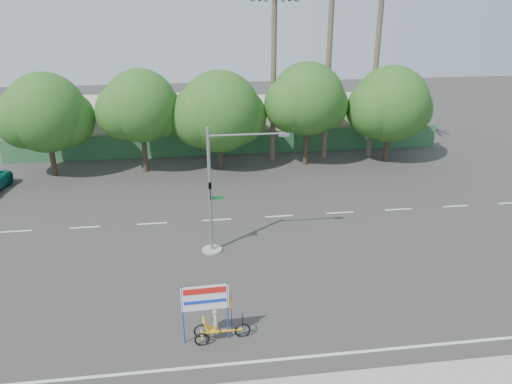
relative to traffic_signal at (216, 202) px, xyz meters
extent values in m
plane|color=#33302D|center=(2.20, -3.98, -2.92)|extent=(120.00, 120.00, 0.00)
cube|color=#336B3D|center=(2.20, 17.52, -1.92)|extent=(38.00, 0.08, 2.00)
cube|color=beige|center=(-7.80, 22.02, -0.92)|extent=(12.00, 8.00, 4.00)
cube|color=beige|center=(10.20, 22.02, -1.12)|extent=(14.00, 8.00, 3.60)
cylinder|color=#473828|center=(-11.80, 14.02, -1.16)|extent=(0.40, 0.40, 3.52)
sphere|color=#255218|center=(-11.80, 14.02, 2.04)|extent=(6.00, 6.00, 6.00)
sphere|color=#255218|center=(-10.45, 14.32, 1.48)|extent=(4.32, 4.32, 4.32)
sphere|color=#255218|center=(-13.15, 13.77, 1.72)|extent=(4.56, 4.56, 4.56)
cylinder|color=#473828|center=(-4.80, 14.02, -1.05)|extent=(0.40, 0.40, 3.74)
sphere|color=#255218|center=(-4.80, 14.02, 2.35)|extent=(5.60, 5.60, 5.60)
sphere|color=#255218|center=(-3.54, 14.32, 1.76)|extent=(4.03, 4.03, 4.03)
sphere|color=#255218|center=(-6.06, 13.77, 2.01)|extent=(4.26, 4.26, 4.26)
cylinder|color=#473828|center=(1.20, 14.02, -1.27)|extent=(0.40, 0.40, 3.30)
sphere|color=#255218|center=(1.20, 14.02, 1.73)|extent=(6.40, 6.40, 6.40)
sphere|color=#255218|center=(2.64, 14.32, 1.21)|extent=(4.61, 4.61, 4.61)
sphere|color=#255218|center=(-0.24, 13.77, 1.43)|extent=(4.86, 4.86, 4.86)
cylinder|color=#473828|center=(8.20, 14.02, -0.98)|extent=(0.40, 0.40, 3.87)
sphere|color=#255218|center=(8.20, 14.02, 2.54)|extent=(5.80, 5.80, 5.80)
sphere|color=#255218|center=(9.50, 14.32, 1.92)|extent=(4.18, 4.18, 4.18)
sphere|color=#255218|center=(6.89, 13.77, 2.19)|extent=(4.41, 4.41, 4.41)
cylinder|color=#473828|center=(15.20, 14.02, -1.20)|extent=(0.40, 0.40, 3.43)
sphere|color=#255218|center=(15.20, 14.02, 1.92)|extent=(6.20, 6.20, 6.20)
sphere|color=#255218|center=(16.59, 14.32, 1.37)|extent=(4.46, 4.46, 4.46)
sphere|color=#255218|center=(13.80, 13.77, 1.61)|extent=(4.71, 4.71, 4.71)
cylinder|color=#70604C|center=(10.20, 15.52, 5.58)|extent=(0.44, 0.44, 17.00)
cylinder|color=#70604C|center=(14.20, 15.52, 4.58)|extent=(0.44, 0.44, 15.00)
cylinder|color=#70604C|center=(5.70, 15.52, 4.08)|extent=(0.44, 0.44, 14.00)
cylinder|color=gray|center=(-0.30, 0.02, -2.87)|extent=(1.10, 1.10, 0.10)
cylinder|color=gray|center=(-0.30, 0.02, 0.58)|extent=(0.18, 0.18, 7.00)
cylinder|color=gray|center=(1.70, 0.02, 3.63)|extent=(4.00, 0.10, 0.10)
cube|color=gray|center=(3.60, 0.02, 3.53)|extent=(0.55, 0.20, 0.12)
imported|color=black|center=(-0.30, -0.20, 0.68)|extent=(0.16, 0.20, 1.00)
cube|color=#14662D|center=(0.05, 0.02, 0.23)|extent=(0.70, 0.04, 0.18)
torus|color=black|center=(0.55, -7.58, -2.62)|extent=(0.68, 0.10, 0.67)
torus|color=black|center=(-1.15, -7.36, -2.64)|extent=(0.63, 0.09, 0.63)
torus|color=black|center=(-1.13, -7.92, -2.64)|extent=(0.63, 0.09, 0.63)
cube|color=yellow|center=(-0.29, -7.61, -2.56)|extent=(1.69, 0.12, 0.06)
cube|color=yellow|center=(-1.14, -7.64, -2.62)|extent=(0.08, 0.60, 0.05)
cube|color=yellow|center=(-0.69, -7.62, -2.42)|extent=(0.51, 0.43, 0.06)
cube|color=yellow|center=(-0.96, -7.63, -2.14)|extent=(0.24, 0.43, 0.54)
cylinder|color=black|center=(0.55, -7.58, -2.22)|extent=(0.03, 0.03, 0.55)
cube|color=black|center=(0.55, -7.58, -1.95)|extent=(0.06, 0.45, 0.04)
imported|color=#CCB284|center=(-0.54, -7.62, -2.04)|extent=(0.27, 0.40, 1.07)
cylinder|color=blue|center=(-1.83, -7.66, -1.58)|extent=(0.06, 0.06, 2.69)
cylinder|color=blue|center=(-0.04, -7.60, -1.58)|extent=(0.06, 0.06, 2.69)
cube|color=white|center=(-0.94, -7.63, -0.88)|extent=(1.89, 0.11, 1.09)
cube|color=red|center=(-0.94, -7.67, -0.53)|extent=(1.69, 0.07, 0.26)
cube|color=blue|center=(-0.94, -7.67, -1.03)|extent=(1.69, 0.07, 0.14)
cylinder|color=black|center=(0.11, -7.60, -1.87)|extent=(0.02, 0.02, 2.09)
cube|color=red|center=(-0.24, -7.61, -1.23)|extent=(0.88, 0.05, 0.65)
camera|label=1|loc=(-1.20, -24.50, 10.34)|focal=35.00mm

